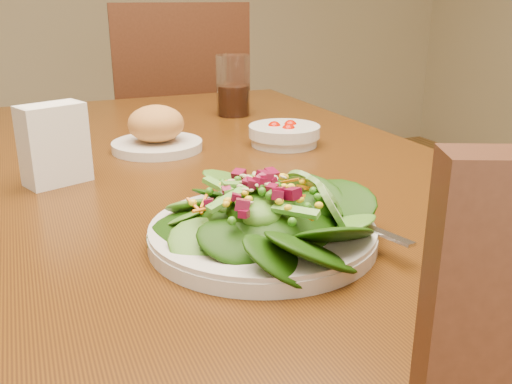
# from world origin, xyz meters

# --- Properties ---
(dining_table) EXTENTS (0.90, 1.40, 0.75)m
(dining_table) POSITION_xyz_m (0.00, 0.00, 0.65)
(dining_table) COLOR #4D2A09
(dining_table) RESTS_ON ground_plane
(chair_far) EXTENTS (0.51, 0.52, 1.01)m
(chair_far) POSITION_xyz_m (0.23, 1.02, 0.53)
(chair_far) COLOR #3F1E0F
(chair_far) RESTS_ON ground_plane
(salad_plate) EXTENTS (0.28, 0.27, 0.08)m
(salad_plate) POSITION_xyz_m (-0.02, -0.36, 0.78)
(salad_plate) COLOR silver
(salad_plate) RESTS_ON dining_table
(bread_plate) EXTENTS (0.17, 0.17, 0.09)m
(bread_plate) POSITION_xyz_m (-0.05, 0.11, 0.79)
(bread_plate) COLOR silver
(bread_plate) RESTS_ON dining_table
(tomato_bowl) EXTENTS (0.14, 0.14, 0.05)m
(tomato_bowl) POSITION_xyz_m (0.20, 0.05, 0.77)
(tomato_bowl) COLOR silver
(tomato_bowl) RESTS_ON dining_table
(drinking_glass) EXTENTS (0.08, 0.08, 0.15)m
(drinking_glass) POSITION_xyz_m (0.20, 0.37, 0.81)
(drinking_glass) COLOR silver
(drinking_glass) RESTS_ON dining_table
(napkin_holder) EXTENTS (0.11, 0.09, 0.13)m
(napkin_holder) POSITION_xyz_m (-0.24, -0.02, 0.82)
(napkin_holder) COLOR white
(napkin_holder) RESTS_ON dining_table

